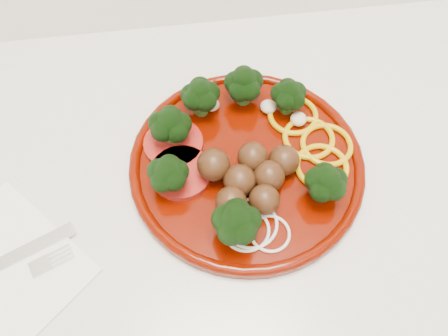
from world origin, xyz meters
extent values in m
cube|color=white|center=(0.00, 1.70, 0.43)|extent=(2.40, 0.60, 0.87)
cube|color=silver|center=(0.00, 1.70, 0.89)|extent=(2.40, 0.60, 0.03)
cylinder|color=#4A0900|center=(-0.19, 1.72, 0.91)|extent=(0.29, 0.29, 0.01)
torus|color=#4A0900|center=(-0.19, 1.72, 0.91)|extent=(0.29, 0.29, 0.01)
sphere|color=#472611|center=(-0.17, 1.69, 0.93)|extent=(0.04, 0.04, 0.04)
sphere|color=#472611|center=(-0.22, 1.66, 0.93)|extent=(0.04, 0.04, 0.04)
sphere|color=#472611|center=(-0.18, 1.66, 0.93)|extent=(0.04, 0.04, 0.04)
sphere|color=#472611|center=(-0.18, 1.71, 0.93)|extent=(0.04, 0.04, 0.04)
sphere|color=#472611|center=(-0.23, 1.71, 0.93)|extent=(0.04, 0.04, 0.04)
sphere|color=#472611|center=(-0.15, 1.71, 0.93)|extent=(0.04, 0.04, 0.04)
sphere|color=#472611|center=(-0.20, 1.69, 0.93)|extent=(0.04, 0.04, 0.04)
torus|color=#BE8B07|center=(-0.10, 1.75, 0.92)|extent=(0.07, 0.07, 0.01)
torus|color=#BE8B07|center=(-0.10, 1.70, 0.92)|extent=(0.07, 0.07, 0.01)
torus|color=#BE8B07|center=(-0.12, 1.79, 0.92)|extent=(0.07, 0.07, 0.01)
torus|color=#BE8B07|center=(-0.08, 1.73, 0.92)|extent=(0.07, 0.07, 0.01)
cylinder|color=#720A07|center=(-0.28, 1.76, 0.92)|extent=(0.08, 0.08, 0.01)
cylinder|color=#720A07|center=(-0.27, 1.72, 0.92)|extent=(0.08, 0.08, 0.01)
torus|color=beige|center=(-0.20, 1.63, 0.91)|extent=(0.06, 0.06, 0.00)
torus|color=beige|center=(-0.18, 1.62, 0.91)|extent=(0.05, 0.05, 0.00)
torus|color=beige|center=(-0.20, 1.64, 0.91)|extent=(0.06, 0.06, 0.00)
ellipsoid|color=#C6B793|center=(-0.15, 1.80, 0.92)|extent=(0.02, 0.02, 0.02)
ellipsoid|color=#C6B793|center=(-0.22, 1.81, 0.92)|extent=(0.02, 0.02, 0.02)
ellipsoid|color=#C6B793|center=(-0.11, 1.77, 0.92)|extent=(0.02, 0.02, 0.02)
cube|color=silver|center=(-0.45, 1.65, 0.91)|extent=(0.10, 0.06, 0.00)
cube|color=silver|center=(-0.44, 1.62, 0.91)|extent=(0.03, 0.03, 0.00)
cube|color=silver|center=(-0.41, 1.63, 0.91)|extent=(0.03, 0.01, 0.00)
cube|color=silver|center=(-0.41, 1.63, 0.91)|extent=(0.03, 0.01, 0.00)
cube|color=silver|center=(-0.42, 1.64, 0.91)|extent=(0.03, 0.01, 0.00)
cube|color=silver|center=(-0.42, 1.64, 0.91)|extent=(0.03, 0.01, 0.00)
camera|label=1|loc=(-0.26, 1.44, 1.37)|focal=35.00mm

